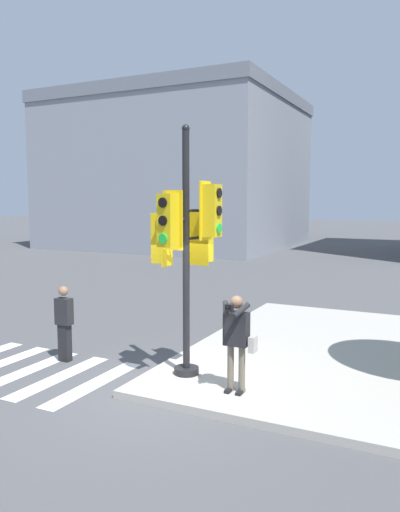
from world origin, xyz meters
TOP-DOWN VIEW (x-y plane):
  - ground_plane at (0.00, 0.00)m, footprint 160.00×160.00m
  - sidewalk_corner at (3.50, 3.50)m, footprint 8.00×8.00m
  - crosswalk_stripes at (-3.21, -0.11)m, footprint 4.39×2.51m
  - traffic_signal_pole at (0.22, 0.76)m, footprint 1.33×1.33m
  - person_photographer at (1.37, 0.37)m, footprint 0.58×0.54m
  - pedestrian_distant at (-2.56, 0.68)m, footprint 0.34×0.20m
  - fire_hydrant at (0.43, 3.15)m, footprint 0.19×0.25m
  - building_left at (-13.27, 25.34)m, footprint 16.07×14.04m

SIDE VIEW (x-z plane):
  - ground_plane at x=0.00m, z-range 0.00..0.00m
  - crosswalk_stripes at x=-3.21m, z-range 0.00..0.01m
  - sidewalk_corner at x=3.50m, z-range 0.00..0.13m
  - fire_hydrant at x=0.43m, z-range 0.13..0.83m
  - pedestrian_distant at x=-2.56m, z-range 0.04..1.61m
  - person_photographer at x=1.37m, z-range 0.29..1.90m
  - traffic_signal_pole at x=0.22m, z-range 0.36..4.84m
  - building_left at x=-13.27m, z-range 0.01..10.59m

